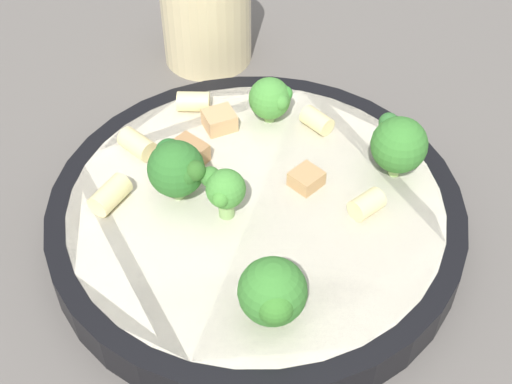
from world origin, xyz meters
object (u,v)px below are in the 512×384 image
(rigatoni_0, at_px, (110,195))
(rigatoni_4, at_px, (137,144))
(broccoli_floret_2, at_px, (224,190))
(chicken_chunk_1, at_px, (306,179))
(broccoli_floret_1, at_px, (268,293))
(drinking_glass, at_px, (206,18))
(rigatoni_2, at_px, (367,204))
(pasta_bowl, at_px, (256,214))
(chicken_chunk_2, at_px, (219,120))
(rigatoni_1, at_px, (193,102))
(rigatoni_3, at_px, (317,121))
(broccoli_floret_3, at_px, (398,143))
(broccoli_floret_0, at_px, (271,99))
(broccoli_floret_4, at_px, (177,168))
(chicken_chunk_0, at_px, (187,153))

(rigatoni_0, relative_size, rigatoni_4, 1.08)
(broccoli_floret_2, height_order, chicken_chunk_1, broccoli_floret_2)
(broccoli_floret_1, xyz_separation_m, rigatoni_4, (0.08, -0.15, -0.02))
(rigatoni_4, distance_m, drinking_glass, 0.16)
(rigatoni_2, distance_m, drinking_glass, 0.25)
(broccoli_floret_2, relative_size, rigatoni_4, 1.42)
(pasta_bowl, distance_m, broccoli_floret_1, 0.10)
(rigatoni_4, bearing_deg, broccoli_floret_2, 130.68)
(rigatoni_2, bearing_deg, drinking_glass, -67.91)
(pasta_bowl, bearing_deg, chicken_chunk_1, -159.58)
(rigatoni_2, relative_size, chicken_chunk_2, 0.97)
(broccoli_floret_1, distance_m, chicken_chunk_2, 0.17)
(rigatoni_1, bearing_deg, rigatoni_3, 160.92)
(broccoli_floret_3, bearing_deg, rigatoni_1, -31.52)
(rigatoni_1, bearing_deg, broccoli_floret_0, 162.28)
(broccoli_floret_2, distance_m, broccoli_floret_4, 0.04)
(broccoli_floret_2, xyz_separation_m, rigatoni_2, (-0.09, 0.01, -0.02))
(broccoli_floret_1, distance_m, broccoli_floret_4, 0.11)
(broccoli_floret_1, relative_size, chicken_chunk_2, 1.95)
(broccoli_floret_1, distance_m, rigatoni_1, 0.20)
(broccoli_floret_1, bearing_deg, rigatoni_3, -108.63)
(chicken_chunk_1, distance_m, chicken_chunk_2, 0.09)
(broccoli_floret_1, distance_m, rigatoni_0, 0.14)
(chicken_chunk_2, bearing_deg, broccoli_floret_1, 95.51)
(rigatoni_2, bearing_deg, rigatoni_4, -26.30)
(broccoli_floret_0, height_order, broccoli_floret_4, broccoli_floret_4)
(pasta_bowl, relative_size, rigatoni_1, 11.58)
(broccoli_floret_2, xyz_separation_m, broccoli_floret_3, (-0.12, -0.03, 0.00))
(drinking_glass, bearing_deg, rigatoni_2, 112.09)
(broccoli_floret_2, bearing_deg, broccoli_floret_3, -166.83)
(broccoli_floret_3, height_order, rigatoni_4, broccoli_floret_3)
(drinking_glass, bearing_deg, chicken_chunk_1, 106.09)
(broccoli_floret_2, distance_m, chicken_chunk_0, 0.06)
(rigatoni_1, xyz_separation_m, rigatoni_3, (-0.09, 0.03, -0.00))
(broccoli_floret_4, bearing_deg, broccoli_floret_3, -176.94)
(broccoli_floret_0, bearing_deg, chicken_chunk_2, 6.87)
(rigatoni_2, xyz_separation_m, chicken_chunk_1, (0.04, -0.03, -0.00))
(broccoli_floret_3, relative_size, rigatoni_4, 1.77)
(broccoli_floret_1, xyz_separation_m, broccoli_floret_3, (-0.10, -0.11, 0.00))
(rigatoni_4, distance_m, chicken_chunk_2, 0.06)
(broccoli_floret_1, height_order, drinking_glass, drinking_glass)
(broccoli_floret_4, height_order, rigatoni_1, broccoli_floret_4)
(chicken_chunk_2, bearing_deg, broccoli_floret_3, 152.78)
(broccoli_floret_0, xyz_separation_m, rigatoni_2, (-0.05, 0.10, -0.01))
(broccoli_floret_1, bearing_deg, broccoli_floret_4, -64.91)
(pasta_bowl, distance_m, rigatoni_3, 0.09)
(rigatoni_0, distance_m, chicken_chunk_2, 0.10)
(rigatoni_3, bearing_deg, broccoli_floret_4, 30.16)
(rigatoni_0, relative_size, rigatoni_2, 1.31)
(broccoli_floret_0, xyz_separation_m, chicken_chunk_2, (0.04, 0.00, -0.01))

